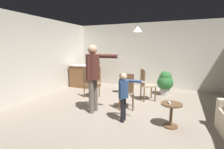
{
  "coord_description": "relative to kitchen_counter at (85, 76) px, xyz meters",
  "views": [
    {
      "loc": [
        1.35,
        -3.96,
        1.68
      ],
      "look_at": [
        -0.28,
        -0.06,
        1.0
      ],
      "focal_mm": 26.92,
      "sensor_mm": 36.0,
      "label": 1
    }
  ],
  "objects": [
    {
      "name": "ground",
      "position": [
        2.45,
        -2.12,
        -0.48
      ],
      "size": [
        7.68,
        7.68,
        0.0
      ],
      "primitive_type": "plane",
      "color": "gray"
    },
    {
      "name": "wall_back",
      "position": [
        2.45,
        1.08,
        0.87
      ],
      "size": [
        6.4,
        0.1,
        2.7
      ],
      "primitive_type": "cube",
      "color": "silver",
      "rests_on": "ground"
    },
    {
      "name": "wall_left",
      "position": [
        -0.75,
        -2.12,
        0.87
      ],
      "size": [
        0.1,
        6.4,
        2.7
      ],
      "primitive_type": "cube",
      "color": "silver",
      "rests_on": "ground"
    },
    {
      "name": "kitchen_counter",
      "position": [
        0.0,
        0.0,
        0.0
      ],
      "size": [
        1.26,
        0.66,
        0.95
      ],
      "color": "brown",
      "rests_on": "ground"
    },
    {
      "name": "side_table_by_couch",
      "position": [
        3.65,
        -2.48,
        -0.15
      ],
      "size": [
        0.44,
        0.44,
        0.52
      ],
      "color": "brown",
      "rests_on": "ground"
    },
    {
      "name": "person_adult",
      "position": [
        1.72,
        -2.36,
        0.61
      ],
      "size": [
        0.87,
        0.51,
        1.75
      ],
      "rotation": [
        0.0,
        0.0,
        -1.63
      ],
      "color": "#60564C",
      "rests_on": "ground"
    },
    {
      "name": "person_child",
      "position": [
        2.63,
        -2.61,
        0.22
      ],
      "size": [
        0.59,
        0.32,
        1.12
      ],
      "rotation": [
        0.0,
        0.0,
        -1.61
      ],
      "color": "black",
      "rests_on": "ground"
    },
    {
      "name": "dining_chair_by_counter",
      "position": [
        0.99,
        -1.28,
        0.07
      ],
      "size": [
        0.49,
        0.49,
        1.0
      ],
      "rotation": [
        0.0,
        0.0,
        6.1
      ],
      "color": "brown",
      "rests_on": "ground"
    },
    {
      "name": "dining_chair_near_wall",
      "position": [
        2.45,
        -1.84,
        0.07
      ],
      "size": [
        0.52,
        0.52,
        1.0
      ],
      "rotation": [
        0.0,
        0.0,
        0.29
      ],
      "color": "brown",
      "rests_on": "ground"
    },
    {
      "name": "dining_chair_centre_back",
      "position": [
        2.77,
        -0.83,
        0.07
      ],
      "size": [
        0.57,
        0.57,
        1.0
      ],
      "rotation": [
        0.0,
        0.0,
        5.22
      ],
      "color": "brown",
      "rests_on": "ground"
    },
    {
      "name": "potted_plant_corner",
      "position": [
        3.28,
        0.06,
        -0.01
      ],
      "size": [
        0.56,
        0.56,
        0.86
      ],
      "color": "#B7B2AD",
      "rests_on": "ground"
    },
    {
      "name": "spare_remote_on_table",
      "position": [
        3.6,
        -2.51,
        0.06
      ],
      "size": [
        0.08,
        0.13,
        0.04
      ],
      "primitive_type": "cube",
      "rotation": [
        0.0,
        0.0,
        0.32
      ],
      "color": "white",
      "rests_on": "side_table_by_couch"
    },
    {
      "name": "ceiling_light_pendant",
      "position": [
        2.45,
        -0.78,
        1.77
      ],
      "size": [
        0.32,
        0.32,
        0.55
      ],
      "color": "silver"
    }
  ]
}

